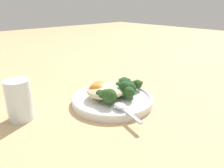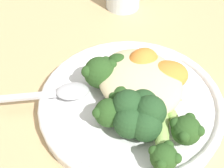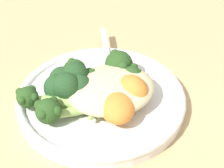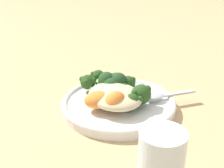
{
  "view_description": "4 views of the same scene",
  "coord_description": "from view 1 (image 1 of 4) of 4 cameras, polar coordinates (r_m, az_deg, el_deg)",
  "views": [
    {
      "loc": [
        -0.4,
        -0.42,
        0.27
      ],
      "look_at": [
        -0.02,
        -0.0,
        0.06
      ],
      "focal_mm": 35.0,
      "sensor_mm": 36.0,
      "label": 1
    },
    {
      "loc": [
        0.21,
        -0.12,
        0.31
      ],
      "look_at": [
        -0.03,
        -0.02,
        0.04
      ],
      "focal_mm": 50.0,
      "sensor_mm": 36.0,
      "label": 2
    },
    {
      "loc": [
        0.1,
        0.37,
        0.35
      ],
      "look_at": [
        -0.03,
        0.01,
        0.04
      ],
      "focal_mm": 60.0,
      "sensor_mm": 36.0,
      "label": 3
    },
    {
      "loc": [
        -0.48,
        0.31,
        0.32
      ],
      "look_at": [
        -0.01,
        0.01,
        0.06
      ],
      "focal_mm": 50.0,
      "sensor_mm": 36.0,
      "label": 4
    }
  ],
  "objects": [
    {
      "name": "ground_plane",
      "position": [
        0.64,
        1.13,
        -4.61
      ],
      "size": [
        4.0,
        4.0,
        0.0
      ],
      "primitive_type": "plane",
      "color": "tan"
    },
    {
      "name": "plate",
      "position": [
        0.63,
        0.23,
        -4.13
      ],
      "size": [
        0.23,
        0.23,
        0.02
      ],
      "color": "white",
      "rests_on": "ground_plane"
    },
    {
      "name": "quinoa_mound",
      "position": [
        0.62,
        -1.39,
        -1.67
      ],
      "size": [
        0.12,
        0.1,
        0.03
      ],
      "primitive_type": "ellipsoid",
      "color": "beige",
      "rests_on": "plate"
    },
    {
      "name": "broccoli_stalk_0",
      "position": [
        0.6,
        -2.36,
        -2.79
      ],
      "size": [
        0.08,
        0.06,
        0.03
      ],
      "rotation": [
        0.0,
        0.0,
        3.67
      ],
      "color": "#8EB25B",
      "rests_on": "plate"
    },
    {
      "name": "broccoli_stalk_1",
      "position": [
        0.59,
        -0.7,
        -2.93
      ],
      "size": [
        0.09,
        0.11,
        0.04
      ],
      "rotation": [
        0.0,
        0.0,
        4.0
      ],
      "color": "#8EB25B",
      "rests_on": "plate"
    },
    {
      "name": "broccoli_stalk_2",
      "position": [
        0.63,
        0.72,
        -1.9
      ],
      "size": [
        0.03,
        0.09,
        0.03
      ],
      "rotation": [
        0.0,
        0.0,
        4.57
      ],
      "color": "#8EB25B",
      "rests_on": "plate"
    },
    {
      "name": "broccoli_stalk_3",
      "position": [
        0.62,
        3.08,
        -2.09
      ],
      "size": [
        0.04,
        0.11,
        0.03
      ],
      "rotation": [
        0.0,
        0.0,
        4.88
      ],
      "color": "#8EB25B",
      "rests_on": "plate"
    },
    {
      "name": "broccoli_stalk_4",
      "position": [
        0.63,
        2.74,
        -1.53
      ],
      "size": [
        0.05,
        0.08,
        0.03
      ],
      "rotation": [
        0.0,
        0.0,
        5.14
      ],
      "color": "#8EB25B",
      "rests_on": "plate"
    },
    {
      "name": "broccoli_stalk_5",
      "position": [
        0.67,
        4.3,
        -0.52
      ],
      "size": [
        0.12,
        0.07,
        0.03
      ],
      "rotation": [
        0.0,
        0.0,
        5.85
      ],
      "color": "#8EB25B",
      "rests_on": "plate"
    },
    {
      "name": "broccoli_stalk_6",
      "position": [
        0.68,
        2.56,
        0.14
      ],
      "size": [
        0.1,
        0.03,
        0.03
      ],
      "rotation": [
        0.0,
        0.0,
        6.26
      ],
      "color": "#8EB25B",
      "rests_on": "plate"
    },
    {
      "name": "sweet_potato_chunk_0",
      "position": [
        0.65,
        -3.17,
        -0.7
      ],
      "size": [
        0.06,
        0.06,
        0.03
      ],
      "primitive_type": "ellipsoid",
      "rotation": [
        0.0,
        0.0,
        4.48
      ],
      "color": "orange",
      "rests_on": "plate"
    },
    {
      "name": "sweet_potato_chunk_1",
      "position": [
        0.62,
        -4.04,
        -1.55
      ],
      "size": [
        0.05,
        0.06,
        0.04
      ],
      "primitive_type": "ellipsoid",
      "rotation": [
        0.0,
        0.0,
        1.89
      ],
      "color": "orange",
      "rests_on": "plate"
    },
    {
      "name": "kale_tuft",
      "position": [
        0.64,
        3.5,
        -0.69
      ],
      "size": [
        0.06,
        0.06,
        0.04
      ],
      "color": "#234723",
      "rests_on": "plate"
    },
    {
      "name": "spoon",
      "position": [
        0.55,
        2.76,
        -6.19
      ],
      "size": [
        0.05,
        0.12,
        0.01
      ],
      "rotation": [
        0.0,
        0.0,
        4.46
      ],
      "color": "#B7B7BC",
      "rests_on": "plate"
    },
    {
      "name": "water_glass",
      "position": [
        0.58,
        -23.1,
        -3.9
      ],
      "size": [
        0.06,
        0.06,
        0.1
      ],
      "primitive_type": "cylinder",
      "color": "silver",
      "rests_on": "ground_plane"
    }
  ]
}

